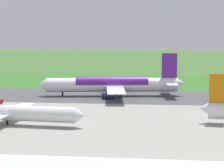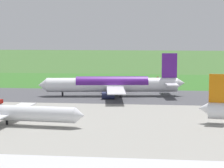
{
  "view_description": "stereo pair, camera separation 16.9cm",
  "coord_description": "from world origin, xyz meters",
  "px_view_note": "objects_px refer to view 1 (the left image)",
  "views": [
    {
      "loc": [
        -14.05,
        157.88,
        23.6
      ],
      "look_at": [
        3.41,
        0.0,
        4.5
      ],
      "focal_mm": 69.75,
      "sensor_mm": 36.0,
      "label": 1
    },
    {
      "loc": [
        -14.22,
        157.86,
        23.6
      ],
      "look_at": [
        3.41,
        0.0,
        4.5
      ],
      "focal_mm": 69.75,
      "sensor_mm": 36.0,
      "label": 2
    }
  ],
  "objects_px": {
    "airliner_main": "(113,84)",
    "service_car_followme": "(216,101)",
    "airliner_parked_mid": "(6,112)",
    "traffic_cone_orange": "(144,82)",
    "no_stopping_sign": "(158,79)"
  },
  "relations": [
    {
      "from": "airliner_main",
      "to": "service_car_followme",
      "type": "xyz_separation_m",
      "value": [
        -35.76,
        12.33,
        -3.51
      ]
    },
    {
      "from": "airliner_main",
      "to": "service_car_followme",
      "type": "bearing_deg",
      "value": 160.98
    },
    {
      "from": "airliner_main",
      "to": "airliner_parked_mid",
      "type": "xyz_separation_m",
      "value": [
        21.7,
        52.74,
        -1.08
      ]
    },
    {
      "from": "service_car_followme",
      "to": "traffic_cone_orange",
      "type": "bearing_deg",
      "value": -66.13
    },
    {
      "from": "airliner_main",
      "to": "traffic_cone_orange",
      "type": "distance_m",
      "value": 47.45
    },
    {
      "from": "service_car_followme",
      "to": "traffic_cone_orange",
      "type": "relative_size",
      "value": 8.17
    },
    {
      "from": "traffic_cone_orange",
      "to": "airliner_parked_mid",
      "type": "bearing_deg",
      "value": 72.32
    },
    {
      "from": "no_stopping_sign",
      "to": "traffic_cone_orange",
      "type": "xyz_separation_m",
      "value": [
        6.26,
        2.44,
        -1.18
      ]
    },
    {
      "from": "no_stopping_sign",
      "to": "service_car_followme",
      "type": "bearing_deg",
      "value": 107.87
    },
    {
      "from": "airliner_main",
      "to": "service_car_followme",
      "type": "height_order",
      "value": "airliner_main"
    },
    {
      "from": "airliner_parked_mid",
      "to": "service_car_followme",
      "type": "relative_size",
      "value": 9.14
    },
    {
      "from": "airliner_parked_mid",
      "to": "traffic_cone_orange",
      "type": "distance_m",
      "value": 103.92
    },
    {
      "from": "no_stopping_sign",
      "to": "traffic_cone_orange",
      "type": "distance_m",
      "value": 6.82
    },
    {
      "from": "airliner_main",
      "to": "no_stopping_sign",
      "type": "xyz_separation_m",
      "value": [
        -16.09,
        -48.67,
        -2.9
      ]
    },
    {
      "from": "no_stopping_sign",
      "to": "airliner_parked_mid",
      "type": "bearing_deg",
      "value": 69.56
    }
  ]
}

